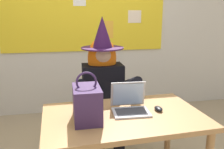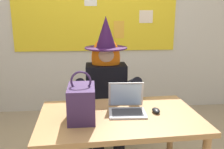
{
  "view_description": "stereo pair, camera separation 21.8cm",
  "coord_description": "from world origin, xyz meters",
  "px_view_note": "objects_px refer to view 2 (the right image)",
  "views": [
    {
      "loc": [
        -0.31,
        -1.78,
        1.5
      ],
      "look_at": [
        0.1,
        0.29,
        0.97
      ],
      "focal_mm": 38.8,
      "sensor_mm": 36.0,
      "label": 1
    },
    {
      "loc": [
        -0.09,
        -1.81,
        1.5
      ],
      "look_at": [
        0.1,
        0.29,
        0.97
      ],
      "focal_mm": 38.8,
      "sensor_mm": 36.0,
      "label": 2
    }
  ],
  "objects_px": {
    "chair_at_desk": "(106,104)",
    "handbag": "(82,102)",
    "computer_mouse": "(156,110)",
    "person_costumed": "(106,82)",
    "desk_main": "(120,125)",
    "laptop": "(127,106)"
  },
  "relations": [
    {
      "from": "person_costumed",
      "to": "laptop",
      "type": "bearing_deg",
      "value": 13.3
    },
    {
      "from": "person_costumed",
      "to": "laptop",
      "type": "xyz_separation_m",
      "value": [
        0.13,
        -0.56,
        -0.04
      ]
    },
    {
      "from": "person_costumed",
      "to": "computer_mouse",
      "type": "distance_m",
      "value": 0.71
    },
    {
      "from": "computer_mouse",
      "to": "handbag",
      "type": "xyz_separation_m",
      "value": [
        -0.6,
        -0.07,
        0.12
      ]
    },
    {
      "from": "person_costumed",
      "to": "handbag",
      "type": "height_order",
      "value": "person_costumed"
    },
    {
      "from": "person_costumed",
      "to": "computer_mouse",
      "type": "relative_size",
      "value": 14.2
    },
    {
      "from": "desk_main",
      "to": "computer_mouse",
      "type": "relative_size",
      "value": 12.51
    },
    {
      "from": "laptop",
      "to": "handbag",
      "type": "bearing_deg",
      "value": -160.39
    },
    {
      "from": "desk_main",
      "to": "handbag",
      "type": "relative_size",
      "value": 3.44
    },
    {
      "from": "desk_main",
      "to": "chair_at_desk",
      "type": "relative_size",
      "value": 1.42
    },
    {
      "from": "laptop",
      "to": "desk_main",
      "type": "bearing_deg",
      "value": -133.36
    },
    {
      "from": "desk_main",
      "to": "chair_at_desk",
      "type": "distance_m",
      "value": 0.76
    },
    {
      "from": "person_costumed",
      "to": "laptop",
      "type": "distance_m",
      "value": 0.58
    },
    {
      "from": "chair_at_desk",
      "to": "handbag",
      "type": "relative_size",
      "value": 2.42
    },
    {
      "from": "desk_main",
      "to": "chair_at_desk",
      "type": "bearing_deg",
      "value": 94.23
    },
    {
      "from": "desk_main",
      "to": "person_costumed",
      "type": "height_order",
      "value": "person_costumed"
    },
    {
      "from": "handbag",
      "to": "desk_main",
      "type": "bearing_deg",
      "value": 8.9
    },
    {
      "from": "desk_main",
      "to": "person_costumed",
      "type": "relative_size",
      "value": 0.88
    },
    {
      "from": "desk_main",
      "to": "chair_at_desk",
      "type": "xyz_separation_m",
      "value": [
        -0.06,
        0.75,
        -0.11
      ]
    },
    {
      "from": "desk_main",
      "to": "person_costumed",
      "type": "bearing_deg",
      "value": 95.53
    },
    {
      "from": "computer_mouse",
      "to": "handbag",
      "type": "relative_size",
      "value": 0.28
    },
    {
      "from": "chair_at_desk",
      "to": "computer_mouse",
      "type": "height_order",
      "value": "chair_at_desk"
    }
  ]
}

